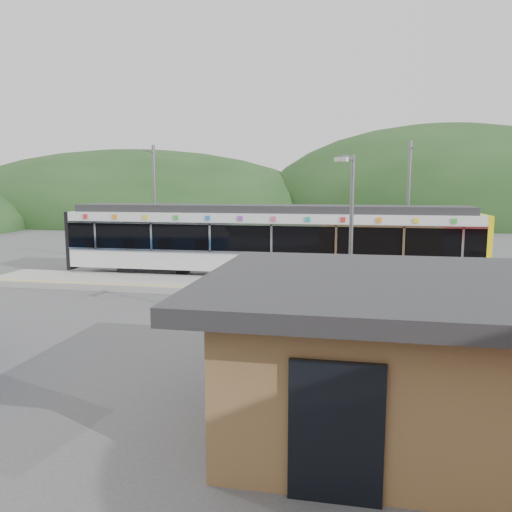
# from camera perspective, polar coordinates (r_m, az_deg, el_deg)

# --- Properties ---
(ground) EXTENTS (120.00, 120.00, 0.00)m
(ground) POSITION_cam_1_polar(r_m,az_deg,el_deg) (19.55, -1.68, -5.90)
(ground) COLOR #4C4C4F
(ground) RESTS_ON ground
(hills) EXTENTS (146.00, 149.00, 26.00)m
(hills) POSITION_cam_1_polar(r_m,az_deg,el_deg) (24.35, 15.53, -3.41)
(hills) COLOR #1E3D19
(hills) RESTS_ON ground
(platform) EXTENTS (26.00, 3.20, 0.30)m
(platform) POSITION_cam_1_polar(r_m,az_deg,el_deg) (22.67, 0.14, -3.56)
(platform) COLOR #9E9E99
(platform) RESTS_ON ground
(yellow_line) EXTENTS (26.00, 0.10, 0.01)m
(yellow_line) POSITION_cam_1_polar(r_m,az_deg,el_deg) (21.39, -0.52, -3.84)
(yellow_line) COLOR yellow
(yellow_line) RESTS_ON platform
(train) EXTENTS (20.44, 3.01, 3.74)m
(train) POSITION_cam_1_polar(r_m,az_deg,el_deg) (25.01, 1.23, 1.96)
(train) COLOR black
(train) RESTS_ON ground
(catenary_mast_west) EXTENTS (0.18, 1.80, 7.00)m
(catenary_mast_west) POSITION_cam_1_polar(r_m,az_deg,el_deg) (29.31, -11.52, 5.80)
(catenary_mast_west) COLOR slate
(catenary_mast_west) RESTS_ON ground
(catenary_mast_east) EXTENTS (0.18, 1.80, 7.00)m
(catenary_mast_east) POSITION_cam_1_polar(r_m,az_deg,el_deg) (27.25, 16.99, 5.46)
(catenary_mast_east) COLOR slate
(catenary_mast_east) RESTS_ON ground
(station_shelter) EXTENTS (9.20, 6.20, 3.00)m
(station_shelter) POSITION_cam_1_polar(r_m,az_deg,el_deg) (10.19, 21.13, -10.52)
(station_shelter) COLOR brown
(station_shelter) RESTS_ON ground
(lamp_post) EXTENTS (0.46, 1.05, 5.59)m
(lamp_post) POSITION_cam_1_polar(r_m,az_deg,el_deg) (14.82, 10.81, 2.64)
(lamp_post) COLOR slate
(lamp_post) RESTS_ON ground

